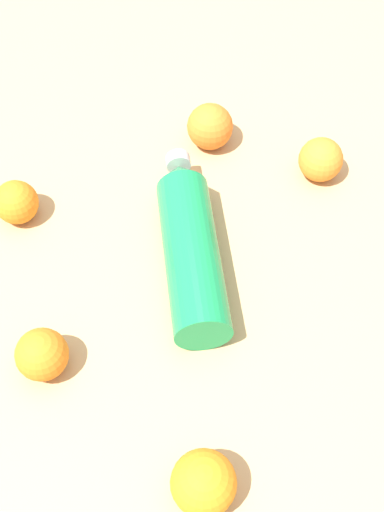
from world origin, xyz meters
name	(u,v)px	position (x,y,z in m)	size (l,w,h in m)	color
ground_plane	(160,270)	(0.00, 0.00, 0.00)	(2.40, 2.40, 0.00)	tan
water_bottle	(190,242)	(0.04, -0.02, 0.04)	(0.28, 0.25, 0.08)	#198C4C
orange_0	(321,160)	(0.29, -0.11, 0.03)	(0.07, 0.07, 0.07)	orange
orange_1	(16,202)	(-0.03, 0.24, 0.03)	(0.07, 0.07, 0.07)	orange
orange_2	(204,483)	(-0.23, -0.22, 0.04)	(0.08, 0.08, 0.08)	orange
orange_3	(42,354)	(-0.20, 0.04, 0.03)	(0.07, 0.07, 0.07)	orange
orange_4	(210,127)	(0.26, 0.07, 0.04)	(0.08, 0.08, 0.08)	orange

